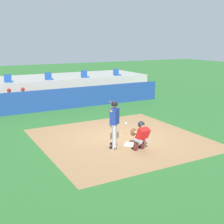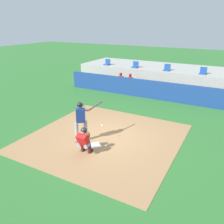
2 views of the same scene
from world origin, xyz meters
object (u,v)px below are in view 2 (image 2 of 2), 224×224
batter_at_plate (81,119)px  dugout_player_0 (120,81)px  dugout_player_1 (129,82)px  stadium_seat_3 (203,72)px  stadium_seat_0 (107,63)px  home_plate (95,145)px  stadium_seat_1 (135,66)px  catcher_crouched (84,139)px  stadium_seat_2 (167,69)px

batter_at_plate → dugout_player_0: bearing=105.6°
dugout_player_1 → stadium_seat_3: (4.76, 2.03, 0.86)m
dugout_player_0 → stadium_seat_0: size_ratio=2.71×
home_plate → stadium_seat_1: (-2.60, 10.18, 1.51)m
batter_at_plate → home_plate: bearing=-5.7°
stadium_seat_3 → dugout_player_0: bearing=-159.8°
batter_at_plate → stadium_seat_1: (-1.91, 10.11, 0.50)m
home_plate → catcher_crouched: (-0.02, -0.70, 0.58)m
stadium_seat_1 → stadium_seat_3: 5.20m
batter_at_plate → dugout_player_0: batter_at_plate is taller
stadium_seat_0 → stadium_seat_2: bearing=0.0°
stadium_seat_2 → stadium_seat_3: 2.60m
home_plate → dugout_player_1: size_ratio=0.34×
home_plate → stadium_seat_3: stadium_seat_3 is taller
home_plate → stadium_seat_2: (0.00, 10.18, 1.51)m
home_plate → batter_at_plate: (-0.69, 0.07, 1.01)m
catcher_crouched → stadium_seat_1: bearing=103.3°
dugout_player_0 → stadium_seat_2: 3.68m
home_plate → dugout_player_1: 8.45m
stadium_seat_2 → stadium_seat_1: bearing=180.0°
dugout_player_0 → stadium_seat_2: size_ratio=2.71×
stadium_seat_2 → home_plate: bearing=-90.0°
stadium_seat_3 → stadium_seat_1: bearing=180.0°
stadium_seat_1 → stadium_seat_3: bearing=0.0°
home_plate → dugout_player_1: dugout_player_1 is taller
catcher_crouched → home_plate: bearing=88.1°
home_plate → batter_at_plate: bearing=174.3°
batter_at_plate → stadium_seat_0: stadium_seat_0 is taller
home_plate → stadium_seat_2: stadium_seat_2 is taller
catcher_crouched → dugout_player_1: size_ratio=1.19×
home_plate → stadium_seat_2: 10.29m
batter_at_plate → stadium_seat_3: stadium_seat_3 is taller
batter_at_plate → stadium_seat_1: 10.30m
stadium_seat_0 → batter_at_plate: bearing=-66.0°
stadium_seat_0 → stadium_seat_3: size_ratio=1.00×
dugout_player_0 → dugout_player_1: bearing=0.0°
stadium_seat_0 → stadium_seat_1: 2.60m
stadium_seat_1 → catcher_crouched: bearing=-76.7°
stadium_seat_3 → dugout_player_1: bearing=-156.9°
stadium_seat_0 → stadium_seat_2: same height
catcher_crouched → stadium_seat_0: (-5.18, 10.88, 0.93)m
catcher_crouched → stadium_seat_1: (-2.58, 10.88, 0.93)m
dugout_player_0 → stadium_seat_3: bearing=20.2°
catcher_crouched → stadium_seat_0: bearing=115.4°
dugout_player_0 → stadium_seat_2: stadium_seat_2 is taller
dugout_player_1 → stadium_seat_3: 5.25m
stadium_seat_1 → stadium_seat_3: (5.20, 0.00, 0.00)m
home_plate → stadium_seat_1: 10.61m
dugout_player_1 → stadium_seat_0: bearing=146.2°
home_plate → stadium_seat_0: bearing=117.1°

